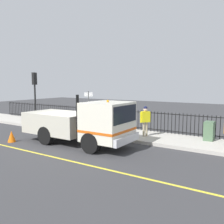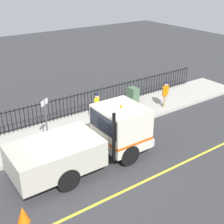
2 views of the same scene
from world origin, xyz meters
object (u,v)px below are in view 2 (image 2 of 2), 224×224
(work_truck, at_px, (94,138))
(worker_standing, at_px, (97,105))
(pedestrian_distant, at_px, (166,91))
(utility_cabinet, at_px, (133,95))
(traffic_cone, at_px, (23,214))
(street_sign, at_px, (46,118))

(work_truck, bearing_deg, worker_standing, 145.63)
(pedestrian_distant, bearing_deg, utility_cabinet, -73.80)
(utility_cabinet, height_order, traffic_cone, utility_cabinet)
(street_sign, bearing_deg, traffic_cone, 144.20)
(work_truck, xyz_separation_m, worker_standing, (2.94, -2.02, -0.01))
(traffic_cone, bearing_deg, street_sign, -35.80)
(pedestrian_distant, bearing_deg, work_truck, -1.80)
(worker_standing, height_order, street_sign, street_sign)
(pedestrian_distant, relative_size, utility_cabinet, 1.61)
(utility_cabinet, bearing_deg, work_truck, 126.46)
(pedestrian_distant, distance_m, traffic_cone, 11.12)
(utility_cabinet, bearing_deg, street_sign, 106.57)
(pedestrian_distant, xyz_separation_m, street_sign, (-0.41, 7.80, 0.58))
(traffic_cone, xyz_separation_m, street_sign, (3.55, -2.56, 1.44))
(worker_standing, distance_m, traffic_cone, 7.48)
(traffic_cone, height_order, street_sign, street_sign)
(work_truck, relative_size, traffic_cone, 10.06)
(utility_cabinet, height_order, street_sign, street_sign)
(work_truck, bearing_deg, street_sign, -146.28)
(pedestrian_distant, distance_m, street_sign, 7.83)
(worker_standing, bearing_deg, pedestrian_distant, 122.58)
(work_truck, height_order, street_sign, street_sign)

